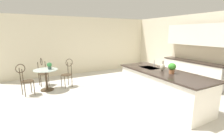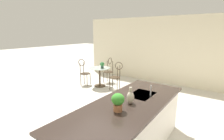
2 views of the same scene
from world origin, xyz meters
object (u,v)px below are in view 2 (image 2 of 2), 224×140
(chair_by_island, at_px, (84,71))
(potted_plant_counter_near, at_px, (118,101))
(potted_plant_on_table, at_px, (102,65))
(chair_near_window, at_px, (109,69))
(chair_toward_desk, at_px, (116,75))
(bistro_table, at_px, (100,75))
(vase_on_counter, at_px, (130,97))

(chair_by_island, relative_size, potted_plant_counter_near, 3.71)
(chair_by_island, bearing_deg, potted_plant_on_table, 104.01)
(chair_near_window, xyz_separation_m, potted_plant_on_table, (0.66, 0.18, 0.30))
(chair_by_island, relative_size, potted_plant_on_table, 4.41)
(chair_near_window, bearing_deg, chair_toward_desk, 52.50)
(potted_plant_counter_near, bearing_deg, bistro_table, -136.25)
(bistro_table, relative_size, potted_plant_on_table, 3.39)
(bistro_table, height_order, chair_by_island, chair_by_island)
(bistro_table, distance_m, potted_plant_on_table, 0.45)
(bistro_table, xyz_separation_m, chair_by_island, (0.21, -0.64, 0.13))
(chair_near_window, height_order, potted_plant_counter_near, potted_plant_counter_near)
(vase_on_counter, bearing_deg, potted_plant_counter_near, -3.03)
(chair_toward_desk, bearing_deg, bistro_table, -86.35)
(bistro_table, bearing_deg, potted_plant_on_table, 85.78)
(chair_toward_desk, bearing_deg, chair_by_island, -79.68)
(vase_on_counter, bearing_deg, bistro_table, -132.41)
(potted_plant_on_table, height_order, vase_on_counter, vase_on_counter)
(bistro_table, relative_size, vase_on_counter, 2.78)
(chair_toward_desk, bearing_deg, potted_plant_counter_near, 34.61)
(chair_near_window, relative_size, chair_by_island, 1.00)
(potted_plant_counter_near, bearing_deg, vase_on_counter, 176.97)
(chair_near_window, distance_m, vase_on_counter, 4.34)
(potted_plant_counter_near, bearing_deg, chair_toward_desk, -145.39)
(chair_by_island, distance_m, vase_on_counter, 4.22)
(potted_plant_counter_near, bearing_deg, chair_by_island, -128.29)
(bistro_table, distance_m, chair_by_island, 0.69)
(bistro_table, relative_size, chair_by_island, 0.77)
(bistro_table, relative_size, chair_near_window, 0.77)
(chair_toward_desk, xyz_separation_m, vase_on_counter, (2.62, 2.07, 0.46))
(bistro_table, distance_m, vase_on_counter, 3.86)
(chair_near_window, xyz_separation_m, chair_toward_desk, (0.61, 0.79, 0.00))
(bistro_table, xyz_separation_m, potted_plant_counter_near, (2.92, 2.80, 0.63))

